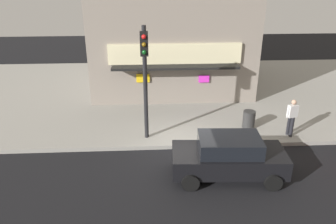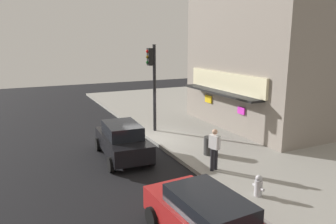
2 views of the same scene
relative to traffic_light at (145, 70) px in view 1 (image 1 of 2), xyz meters
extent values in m
plane|color=black|center=(1.51, -0.74, -3.35)|extent=(50.32, 50.32, 0.00)
cube|color=gray|center=(1.51, 5.93, -3.26)|extent=(33.55, 13.34, 0.18)
cube|color=gray|center=(1.53, 7.84, 1.25)|extent=(9.12, 7.83, 8.84)
cube|color=beige|center=(1.53, 3.85, -0.32)|extent=(6.93, 0.16, 1.07)
cube|color=black|center=(1.53, 3.50, -0.92)|extent=(6.57, 0.90, 0.12)
cube|color=yellow|center=(-0.18, 3.87, -1.62)|extent=(0.70, 0.08, 0.46)
cube|color=#E533CC|center=(3.10, 3.87, -1.73)|extent=(0.57, 0.08, 0.38)
cylinder|color=black|center=(0.00, 0.11, -0.70)|extent=(0.18, 0.18, 4.93)
cube|color=black|center=(0.00, -0.14, 1.09)|extent=(0.32, 0.28, 0.95)
sphere|color=red|center=(0.00, -0.29, 1.39)|extent=(0.18, 0.18, 0.18)
sphere|color=brown|center=(0.00, -0.29, 1.09)|extent=(0.18, 0.18, 0.18)
sphere|color=#0F4C19|center=(0.00, -0.29, 0.79)|extent=(0.18, 0.18, 0.18)
cylinder|color=#2D2D2D|center=(4.80, 0.80, -2.75)|extent=(0.57, 0.57, 0.83)
cylinder|color=black|center=(6.41, 0.04, -2.71)|extent=(0.20, 0.20, 0.92)
cylinder|color=black|center=(6.46, -0.17, -2.71)|extent=(0.20, 0.20, 0.92)
cube|color=silver|center=(6.44, -0.07, -1.97)|extent=(0.48, 0.34, 0.55)
sphere|color=tan|center=(6.44, -0.07, -1.56)|extent=(0.22, 0.22, 0.22)
cylinder|color=silver|center=(6.21, -0.13, -2.00)|extent=(0.12, 0.12, 0.50)
cylinder|color=silver|center=(6.67, 0.00, -2.00)|extent=(0.12, 0.12, 0.50)
cube|color=black|center=(3.02, -2.81, -2.66)|extent=(4.21, 1.95, 0.74)
cube|color=black|center=(3.02, -2.81, -2.00)|extent=(2.30, 1.57, 0.57)
cylinder|color=black|center=(4.50, -2.02, -3.03)|extent=(0.65, 0.25, 0.64)
cylinder|color=black|center=(4.41, -3.75, -3.03)|extent=(0.65, 0.25, 0.64)
cylinder|color=black|center=(1.62, -1.87, -3.03)|extent=(0.65, 0.25, 0.64)
cylinder|color=black|center=(1.53, -3.60, -3.03)|extent=(0.65, 0.25, 0.64)
camera|label=1|loc=(0.22, -13.27, 3.97)|focal=35.94mm
camera|label=2|loc=(16.69, -7.04, 1.99)|focal=34.42mm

